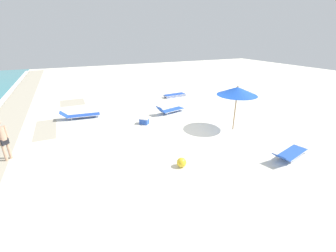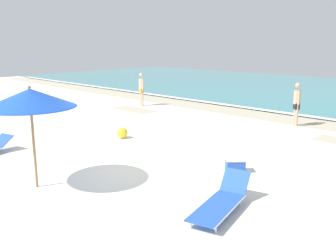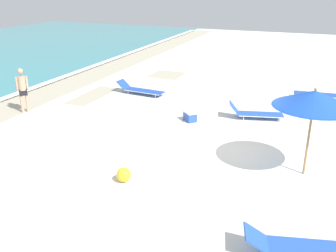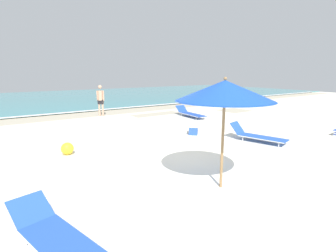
{
  "view_description": "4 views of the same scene",
  "coord_description": "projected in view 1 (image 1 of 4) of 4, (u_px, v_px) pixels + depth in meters",
  "views": [
    {
      "loc": [
        -9.44,
        5.56,
        4.8
      ],
      "look_at": [
        -0.39,
        1.44,
        0.74
      ],
      "focal_mm": 24.0,
      "sensor_mm": 36.0,
      "label": 1
    },
    {
      "loc": [
        7.43,
        -6.11,
        3.34
      ],
      "look_at": [
        0.2,
        1.23,
        1.03
      ],
      "focal_mm": 40.0,
      "sensor_mm": 36.0,
      "label": 2
    },
    {
      "loc": [
        -10.31,
        -2.29,
        4.87
      ],
      "look_at": [
        -0.8,
        1.52,
        0.89
      ],
      "focal_mm": 40.0,
      "sensor_mm": 36.0,
      "label": 3
    },
    {
      "loc": [
        -4.66,
        -6.12,
        2.51
      ],
      "look_at": [
        0.24,
        0.93,
        0.71
      ],
      "focal_mm": 28.0,
      "sensor_mm": 36.0,
      "label": 4
    }
  ],
  "objects": [
    {
      "name": "ground_plane",
      "position": [
        189.0,
        134.0,
        11.93
      ],
      "size": [
        60.0,
        60.0,
        0.16
      ],
      "color": "silver"
    },
    {
      "name": "beach_umbrella",
      "position": [
        237.0,
        91.0,
        11.49
      ],
      "size": [
        2.06,
        2.06,
        2.4
      ],
      "color": "#9E7547",
      "rests_on": "ground_plane"
    },
    {
      "name": "lounger_stack",
      "position": [
        175.0,
        96.0,
        18.55
      ],
      "size": [
        0.77,
        1.94,
        0.24
      ],
      "rotation": [
        0.0,
        0.0,
        0.08
      ],
      "color": "blue",
      "rests_on": "ground_plane"
    },
    {
      "name": "sun_lounger_under_umbrella",
      "position": [
        80.0,
        115.0,
        13.78
      ],
      "size": [
        0.82,
        2.33,
        0.54
      ],
      "rotation": [
        0.0,
        0.0,
        -0.1
      ],
      "color": "blue",
      "rests_on": "ground_plane"
    },
    {
      "name": "sun_lounger_beside_umbrella",
      "position": [
        170.0,
        110.0,
        14.73
      ],
      "size": [
        1.09,
        2.1,
        0.61
      ],
      "rotation": [
        0.0,
        0.0,
        0.25
      ],
      "color": "blue",
      "rests_on": "ground_plane"
    },
    {
      "name": "sun_lounger_near_water_left",
      "position": [
        290.0,
        154.0,
        9.33
      ],
      "size": [
        1.1,
        2.19,
        0.49
      ],
      "rotation": [
        0.0,
        0.0,
        0.25
      ],
      "color": "blue",
      "rests_on": "ground_plane"
    },
    {
      "name": "beachgoer_shoreline_child",
      "position": [
        3.0,
        138.0,
        8.92
      ],
      "size": [
        0.35,
        0.34,
        1.76
      ],
      "rotation": [
        0.0,
        0.0,
        2.38
      ],
      "color": "tan",
      "rests_on": "ground_plane"
    },
    {
      "name": "beach_ball",
      "position": [
        182.0,
        162.0,
        8.72
      ],
      "size": [
        0.38,
        0.38,
        0.38
      ],
      "color": "yellow",
      "rests_on": "ground_plane"
    },
    {
      "name": "cooler_box",
      "position": [
        144.0,
        121.0,
        12.92
      ],
      "size": [
        0.6,
        0.61,
        0.37
      ],
      "rotation": [
        0.0,
        0.0,
        3.95
      ],
      "color": "blue",
      "rests_on": "ground_plane"
    }
  ]
}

